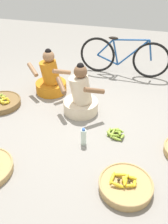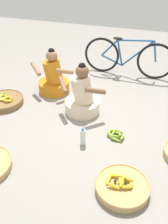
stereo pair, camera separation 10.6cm
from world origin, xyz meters
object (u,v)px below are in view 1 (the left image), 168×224
at_px(vendor_woman_front, 81,97).
at_px(banana_basket_near_vendor, 1,102).
at_px(bicycle_leaning, 123,57).
at_px(banana_basket_mid_right, 126,185).
at_px(vendor_woman_behind, 50,79).
at_px(water_bottle, 84,137).
at_px(loose_bananas_back_right, 115,133).

height_order(vendor_woman_front, banana_basket_near_vendor, vendor_woman_front).
height_order(bicycle_leaning, banana_basket_mid_right, bicycle_leaning).
bearing_deg(banana_basket_mid_right, vendor_woman_front, 124.95).
xyz_separation_m(vendor_woman_front, vendor_woman_behind, (-0.67, 0.43, -0.01)).
bearing_deg(water_bottle, bicycle_leaning, 86.26).
bearing_deg(banana_basket_near_vendor, banana_basket_mid_right, -26.16).
height_order(banana_basket_near_vendor, loose_bananas_back_right, banana_basket_near_vendor).
relative_size(vendor_woman_behind, bicycle_leaning, 0.45).
height_order(vendor_woman_front, banana_basket_mid_right, vendor_woman_front).
relative_size(banana_basket_mid_right, water_bottle, 2.30).
distance_m(vendor_woman_front, water_bottle, 0.76).
bearing_deg(vendor_woman_front, banana_basket_mid_right, -55.05).
height_order(bicycle_leaning, loose_bananas_back_right, bicycle_leaning).
relative_size(vendor_woman_behind, water_bottle, 3.13).
relative_size(banana_basket_near_vendor, banana_basket_mid_right, 1.09).
bearing_deg(bicycle_leaning, banana_basket_near_vendor, -134.57).
xyz_separation_m(vendor_woman_behind, banana_basket_mid_right, (1.53, -1.67, -0.19)).
xyz_separation_m(vendor_woman_behind, water_bottle, (0.92, -1.13, -0.13)).
xyz_separation_m(loose_bananas_back_right, water_bottle, (-0.36, -0.28, 0.08)).
bearing_deg(vendor_woman_front, banana_basket_near_vendor, -171.03).
distance_m(vendor_woman_front, banana_basket_mid_right, 1.53).
bearing_deg(vendor_woman_front, vendor_woman_behind, 146.96).
bearing_deg(bicycle_leaning, loose_bananas_back_right, -83.44).
relative_size(loose_bananas_back_right, water_bottle, 1.06).
bearing_deg(banana_basket_near_vendor, bicycle_leaning, 45.43).
relative_size(vendor_woman_front, banana_basket_near_vendor, 1.28).
bearing_deg(vendor_woman_behind, bicycle_leaning, 44.54).
relative_size(bicycle_leaning, banana_basket_near_vendor, 2.77).
relative_size(banana_basket_mid_right, loose_bananas_back_right, 2.18).
bearing_deg(vendor_woman_behind, banana_basket_near_vendor, -133.04).
distance_m(vendor_woman_behind, water_bottle, 1.46).
bearing_deg(bicycle_leaning, vendor_woman_behind, -135.46).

